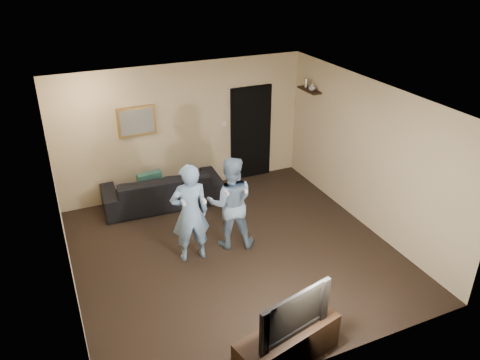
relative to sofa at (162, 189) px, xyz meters
name	(u,v)px	position (x,y,z in m)	size (l,w,h in m)	color
ground	(234,252)	(0.63, -2.05, -0.33)	(5.00, 5.00, 0.00)	black
ceiling	(233,100)	(0.63, -2.05, 2.27)	(5.00, 5.00, 0.04)	silver
wall_back	(183,129)	(0.63, 0.45, 0.97)	(5.00, 0.04, 2.60)	#C9B386
wall_front	(324,278)	(0.63, -4.55, 0.97)	(5.00, 0.04, 2.60)	#C9B386
wall_left	(61,217)	(-1.87, -2.05, 0.97)	(0.04, 5.00, 2.60)	#C9B386
wall_right	(367,155)	(3.13, -2.05, 0.97)	(0.04, 5.00, 2.60)	#C9B386
sofa	(162,189)	(0.00, 0.00, 0.00)	(2.26, 0.88, 0.66)	black
throw_pillow	(150,184)	(-0.23, 0.00, 0.15)	(0.46, 0.15, 0.46)	#16433C
painting_frame	(137,121)	(-0.27, 0.43, 1.27)	(0.72, 0.05, 0.57)	olive
painting_canvas	(137,122)	(-0.27, 0.40, 1.27)	(0.62, 0.01, 0.47)	slate
doorway	(251,133)	(2.08, 0.42, 0.67)	(0.90, 0.06, 2.00)	black
light_switch	(224,123)	(1.48, 0.43, 0.97)	(0.08, 0.02, 0.12)	silver
wall_shelf	(309,90)	(3.02, -0.25, 1.66)	(0.20, 0.60, 0.03)	black
shelf_vase	(312,87)	(3.02, -0.34, 1.75)	(0.14, 0.14, 0.14)	#AEADB2
shelf_figurine	(306,83)	(3.02, -0.11, 1.76)	(0.06, 0.06, 0.18)	#B8B8BC
tv_console	(287,345)	(0.33, -4.36, -0.08)	(1.36, 0.44, 0.49)	black
television	(289,310)	(0.33, -4.36, 0.46)	(1.03, 0.14, 0.59)	black
wii_player_left	(190,213)	(-0.05, -1.90, 0.50)	(0.63, 0.51, 1.66)	#769FCD
wii_player_right	(231,203)	(0.68, -1.80, 0.47)	(0.93, 0.83, 1.59)	#7C98B5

